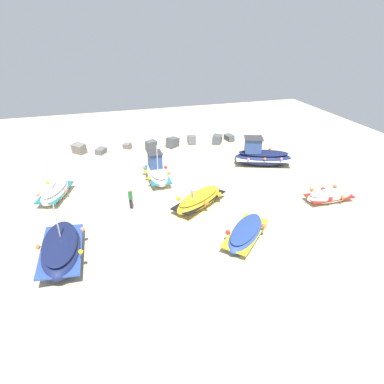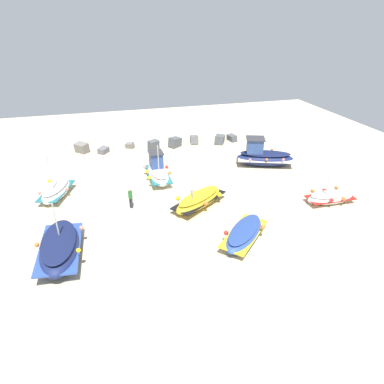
% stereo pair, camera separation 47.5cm
% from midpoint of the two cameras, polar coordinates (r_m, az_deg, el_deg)
% --- Properties ---
extents(ground_plane, '(55.70, 55.70, 0.00)m').
position_cam_midpoint_polar(ground_plane, '(28.57, -0.70, 1.08)').
color(ground_plane, beige).
extents(fishing_boat_0, '(5.91, 3.98, 2.76)m').
position_cam_midpoint_polar(fishing_boat_0, '(33.14, 12.61, 6.00)').
color(fishing_boat_0, navy).
rests_on(fishing_boat_0, ground_plane).
extents(fishing_boat_1, '(4.99, 4.23, 2.93)m').
position_cam_midpoint_polar(fishing_boat_1, '(25.27, 1.73, -1.37)').
color(fishing_boat_1, gold).
rests_on(fishing_boat_1, ground_plane).
extents(fishing_boat_2, '(3.89, 2.03, 2.65)m').
position_cam_midpoint_polar(fishing_boat_2, '(28.07, 23.14, -0.85)').
color(fishing_boat_2, white).
rests_on(fishing_boat_2, ground_plane).
extents(fishing_boat_3, '(2.81, 4.32, 3.61)m').
position_cam_midpoint_polar(fishing_boat_3, '(28.65, -21.88, 0.21)').
color(fishing_boat_3, white).
rests_on(fishing_boat_3, ground_plane).
extents(fishing_boat_4, '(4.43, 4.43, 1.05)m').
position_cam_midpoint_polar(fishing_boat_4, '(21.85, 9.60, -7.06)').
color(fishing_boat_4, '#2D4C9E').
rests_on(fishing_boat_4, ground_plane).
extents(fishing_boat_5, '(2.74, 5.37, 3.56)m').
position_cam_midpoint_polar(fishing_boat_5, '(21.40, -21.16, -8.90)').
color(fishing_boat_5, navy).
rests_on(fishing_boat_5, ground_plane).
extents(fishing_boat_6, '(2.26, 4.58, 3.46)m').
position_cam_midpoint_polar(fishing_boat_6, '(29.51, -5.47, 3.53)').
color(fishing_boat_6, white).
rests_on(fishing_boat_6, ground_plane).
extents(person_walking, '(0.32, 0.32, 1.64)m').
position_cam_midpoint_polar(person_walking, '(25.20, -10.01, -0.83)').
color(person_walking, '#2D2D38').
rests_on(person_walking, ground_plane).
extents(breakwater_rocks, '(18.22, 2.77, 1.21)m').
position_cam_midpoint_polar(breakwater_rocks, '(37.46, -4.26, 8.41)').
color(breakwater_rocks, slate).
rests_on(breakwater_rocks, ground_plane).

